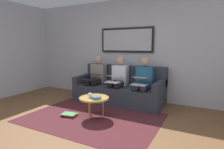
{
  "coord_description": "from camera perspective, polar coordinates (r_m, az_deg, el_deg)",
  "views": [
    {
      "loc": [
        -2.0,
        2.1,
        1.4
      ],
      "look_at": [
        0.0,
        -1.7,
        0.75
      ],
      "focal_mm": 30.33,
      "sensor_mm": 36.0,
      "label": 1
    }
  ],
  "objects": [
    {
      "name": "bowl",
      "position": [
        3.63,
        -4.74,
        -6.94
      ],
      "size": [
        0.18,
        0.18,
        0.05
      ],
      "primitive_type": "cylinder",
      "color": "slate",
      "rests_on": "coffee_table"
    },
    {
      "name": "coffee_table",
      "position": [
        3.73,
        -5.45,
        -7.12
      ],
      "size": [
        0.59,
        0.59,
        0.41
      ],
      "color": "tan",
      "rests_on": "ground_plane"
    },
    {
      "name": "laptop_silver",
      "position": [
        4.22,
        8.47,
        -2.02
      ],
      "size": [
        0.34,
        0.38,
        0.17
      ],
      "color": "silver"
    },
    {
      "name": "magazine_stack",
      "position": [
        4.0,
        -12.72,
        -11.65
      ],
      "size": [
        0.35,
        0.29,
        0.05
      ],
      "color": "red",
      "rests_on": "ground_plane"
    },
    {
      "name": "framed_mirror",
      "position": [
        5.02,
        4.36,
        10.3
      ],
      "size": [
        1.45,
        0.05,
        0.64
      ],
      "color": "black"
    },
    {
      "name": "ground_plane",
      "position": [
        3.24,
        -14.92,
        -18.27
      ],
      "size": [
        6.0,
        5.2,
        0.1
      ],
      "primitive_type": "cube",
      "color": "brown"
    },
    {
      "name": "area_rug",
      "position": [
        3.83,
        -6.1,
        -12.84
      ],
      "size": [
        2.6,
        1.8,
        0.01
      ],
      "primitive_type": "cube",
      "color": "#4C1E23",
      "rests_on": "ground_plane"
    },
    {
      "name": "couch",
      "position": [
        4.79,
        2.34,
        -4.53
      ],
      "size": [
        2.2,
        0.9,
        0.9
      ],
      "color": "#2D333D",
      "rests_on": "ground_plane"
    },
    {
      "name": "cup",
      "position": [
        3.7,
        -6.61,
        -6.33
      ],
      "size": [
        0.07,
        0.07,
        0.09
      ],
      "primitive_type": "cylinder",
      "color": "silver",
      "rests_on": "coffee_table"
    },
    {
      "name": "wall_rear",
      "position": [
        5.11,
        4.75,
        7.46
      ],
      "size": [
        6.0,
        0.12,
        2.6
      ],
      "primitive_type": "cube",
      "color": "#B7BCC6",
      "rests_on": "ground_plane"
    },
    {
      "name": "laptop_white",
      "position": [
        4.45,
        0.63,
        -1.32
      ],
      "size": [
        0.34,
        0.36,
        0.15
      ],
      "color": "white"
    },
    {
      "name": "person_right",
      "position": [
        4.98,
        -4.65,
        -0.56
      ],
      "size": [
        0.38,
        0.58,
        1.14
      ],
      "color": "gray",
      "rests_on": "couch"
    },
    {
      "name": "person_left",
      "position": [
        4.44,
        9.46,
        -1.78
      ],
      "size": [
        0.38,
        0.58,
        1.14
      ],
      "color": "#235B84",
      "rests_on": "couch"
    },
    {
      "name": "person_middle",
      "position": [
        4.67,
        2.0,
        -1.14
      ],
      "size": [
        0.38,
        0.58,
        1.14
      ],
      "color": "silver",
      "rests_on": "couch"
    },
    {
      "name": "laptop_black",
      "position": [
        4.78,
        -6.19,
        -0.65
      ],
      "size": [
        0.36,
        0.38,
        0.16
      ],
      "color": "black"
    }
  ]
}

